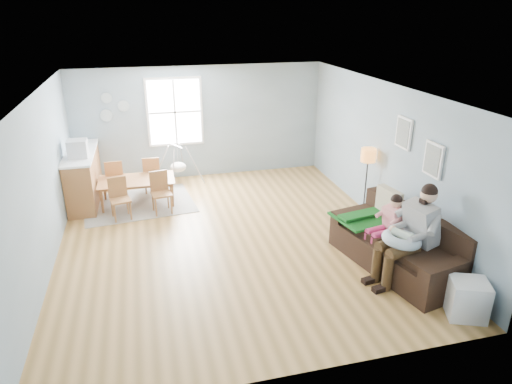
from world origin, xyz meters
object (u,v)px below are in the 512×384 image
object	(u,v)px
chair_nw	(115,177)
chair_sw	(119,196)
chair_se	(160,190)
sofa	(399,248)
baby_swing	(178,166)
storage_cube	(467,299)
chair_ne	(152,173)
father	(411,231)
monitor	(77,149)
toddler	(389,218)
dining_table	(138,192)
counter	(84,176)
floor_lamp	(368,161)

from	to	relation	value
chair_nw	chair_sw	bearing A→B (deg)	-83.83
chair_se	chair_nw	bearing A→B (deg)	132.53
chair_sw	sofa	bearing A→B (deg)	-34.53
chair_nw	baby_swing	world-z (taller)	baby_swing
storage_cube	chair_sw	world-z (taller)	chair_sw
storage_cube	chair_ne	world-z (taller)	chair_ne
father	monitor	world-z (taller)	father
chair_sw	baby_swing	xyz separation A→B (m)	(1.32, 1.69, -0.05)
chair_ne	chair_se	bearing A→B (deg)	-83.28
toddler	chair_sw	distance (m)	5.18
sofa	chair_sw	distance (m)	5.39
dining_table	chair_ne	size ratio (longest dim) A/B	1.84
sofa	storage_cube	xyz separation A→B (m)	(0.21, -1.40, -0.06)
chair_sw	counter	xyz separation A→B (m)	(-0.75, 1.06, 0.10)
chair_ne	baby_swing	xyz separation A→B (m)	(0.64, 0.48, -0.07)
father	storage_cube	world-z (taller)	father
chair_ne	counter	distance (m)	1.44
toddler	chair_se	world-z (taller)	toddler
dining_table	counter	xyz separation A→B (m)	(-1.10, 0.46, 0.29)
floor_lamp	chair_ne	world-z (taller)	floor_lamp
chair_se	toddler	bearing A→B (deg)	-40.17
father	chair_nw	distance (m)	6.37
chair_nw	chair_se	bearing A→B (deg)	-47.47
floor_lamp	chair_sw	bearing A→B (deg)	166.10
floor_lamp	chair_ne	distance (m)	4.76
toddler	father	bearing A→B (deg)	-83.66
sofa	counter	distance (m)	6.62
chair_se	chair_ne	distance (m)	1.12
father	monitor	xyz separation A→B (m)	(-5.11, 4.08, 0.49)
chair_se	chair_ne	size ratio (longest dim) A/B	1.01
counter	monitor	xyz separation A→B (m)	(0.01, -0.38, 0.73)
floor_lamp	chair_se	xyz separation A→B (m)	(-3.94, 1.27, -0.70)
storage_cube	chair_nw	world-z (taller)	chair_nw
dining_table	chair_nw	world-z (taller)	chair_nw
dining_table	baby_swing	distance (m)	1.46
storage_cube	dining_table	xyz separation A→B (m)	(-4.29, 5.05, 0.01)
storage_cube	father	bearing A→B (deg)	104.64
floor_lamp	monitor	distance (m)	5.79
monitor	father	bearing A→B (deg)	-38.64
dining_table	chair_se	xyz separation A→B (m)	(0.46, -0.51, 0.21)
sofa	chair_se	world-z (taller)	sofa
sofa	chair_nw	bearing A→B (deg)	137.58
toddler	counter	size ratio (longest dim) A/B	0.48
baby_swing	storage_cube	bearing A→B (deg)	-61.56
father	monitor	bearing A→B (deg)	141.36
floor_lamp	chair_se	size ratio (longest dim) A/B	1.66
sofa	baby_swing	size ratio (longest dim) A/B	2.02
sofa	chair_nw	xyz separation A→B (m)	(-4.56, 4.16, 0.16)
dining_table	chair_sw	size ratio (longest dim) A/B	1.89
monitor	floor_lamp	bearing A→B (deg)	-18.69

